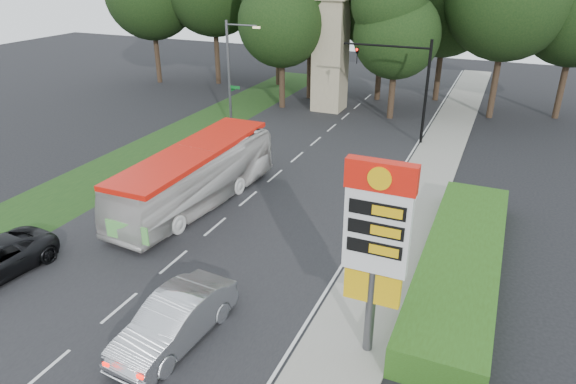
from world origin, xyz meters
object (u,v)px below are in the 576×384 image
at_px(transit_bus, 196,177).
at_px(streetlight_signs, 231,70).
at_px(sedan_silver, 175,320).
at_px(monument, 331,49).
at_px(traffic_signal_mast, 408,76).
at_px(gas_station_pylon, 376,236).

bearing_deg(transit_bus, streetlight_signs, 116.17).
distance_m(transit_bus, sedan_silver, 10.80).
height_order(monument, transit_bus, monument).
distance_m(monument, sedan_silver, 30.83).
xyz_separation_m(traffic_signal_mast, streetlight_signs, (-12.67, -1.99, -0.23)).
distance_m(streetlight_signs, transit_bus, 13.87).
relative_size(streetlight_signs, transit_bus, 0.71).
relative_size(gas_station_pylon, transit_bus, 0.61).
relative_size(streetlight_signs, monument, 0.80).
relative_size(gas_station_pylon, traffic_signal_mast, 0.95).
height_order(monument, sedan_silver, monument).
bearing_deg(traffic_signal_mast, gas_station_pylon, -80.91).
relative_size(transit_bus, sedan_silver, 2.19).
relative_size(monument, sedan_silver, 1.95).
relative_size(streetlight_signs, sedan_silver, 1.55).
bearing_deg(gas_station_pylon, sedan_silver, -161.11).
height_order(traffic_signal_mast, sedan_silver, traffic_signal_mast).
relative_size(gas_station_pylon, monument, 0.68).
bearing_deg(monument, gas_station_pylon, -68.20).
xyz_separation_m(streetlight_signs, sedan_silver, (10.00, -22.13, -3.59)).
height_order(traffic_signal_mast, transit_bus, traffic_signal_mast).
height_order(streetlight_signs, monument, monument).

